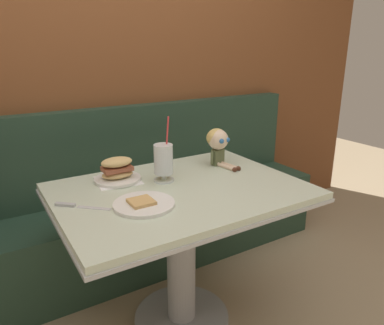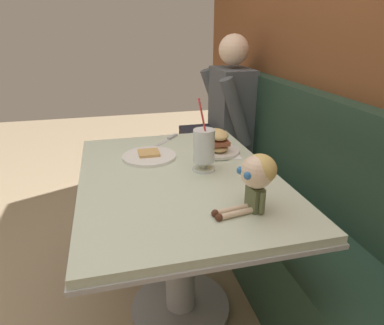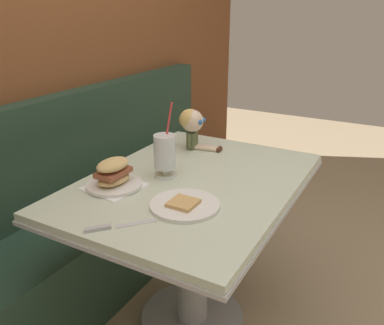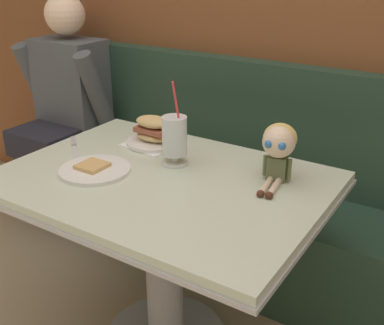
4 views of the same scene
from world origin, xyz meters
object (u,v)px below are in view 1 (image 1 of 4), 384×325
milkshake_glass (163,161)px  butter_knife (73,206)px  toast_plate (144,204)px  seated_doll (218,142)px  sandwich_plate (117,172)px

milkshake_glass → butter_knife: bearing=-171.4°
toast_plate → butter_knife: bearing=150.2°
seated_doll → toast_plate: bearing=-153.5°
butter_knife → sandwich_plate: bearing=35.8°
toast_plate → seated_doll: (0.56, 0.28, 0.12)m
milkshake_glass → sandwich_plate: (-0.19, 0.12, -0.05)m
butter_knife → seated_doll: 0.83m
milkshake_glass → butter_knife: size_ratio=1.68×
sandwich_plate → butter_knife: bearing=-144.2°
milkshake_glass → sandwich_plate: size_ratio=1.42×
toast_plate → seated_doll: 0.64m
seated_doll → sandwich_plate: bearing=175.2°
butter_knife → seated_doll: size_ratio=0.83×
sandwich_plate → seated_doll: seated_doll is taller
milkshake_glass → seated_doll: size_ratio=1.39×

